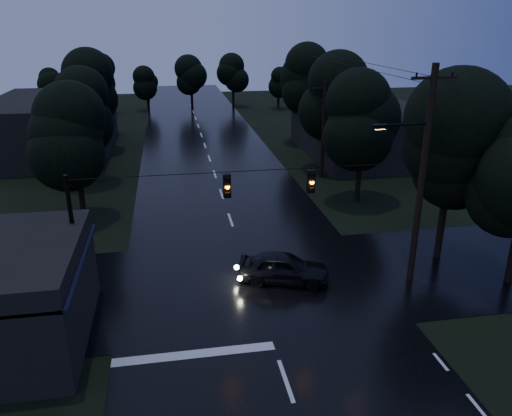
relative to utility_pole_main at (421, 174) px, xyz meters
name	(u,v)px	position (x,y,z in m)	size (l,w,h in m)	color
main_road	(215,174)	(-7.41, 19.00, -5.26)	(12.00, 120.00, 0.02)	black
cross_street	(252,283)	(-7.41, 1.00, -5.26)	(60.00, 9.00, 0.02)	black
building_far_right	(363,131)	(6.59, 23.00, -3.06)	(10.00, 14.00, 4.40)	black
building_far_left	(53,126)	(-21.41, 29.00, -2.76)	(10.00, 16.00, 5.00)	black
utility_pole_main	(421,174)	(0.00, 0.00, 0.00)	(3.50, 0.30, 10.00)	black
utility_pole_far	(324,128)	(0.89, 17.00, -1.38)	(2.00, 0.30, 7.50)	black
anchor_pole_left	(75,245)	(-14.91, 0.00, -2.26)	(0.18, 0.18, 6.00)	black
span_signals	(269,183)	(-6.85, -0.01, -0.01)	(15.00, 0.37, 1.12)	black
tree_corner_near	(452,145)	(2.59, 2.00, 0.74)	(4.48, 4.48, 9.44)	black
tree_left_a	(74,136)	(-16.41, 11.00, -0.02)	(3.92, 3.92, 8.26)	black
tree_left_b	(82,108)	(-17.01, 19.00, 0.36)	(4.20, 4.20, 8.85)	black
tree_left_c	(91,86)	(-17.61, 29.00, 0.74)	(4.48, 4.48, 9.44)	black
tree_right_a	(363,119)	(1.59, 11.00, 0.36)	(4.20, 4.20, 8.85)	black
tree_right_b	(333,96)	(2.19, 19.00, 0.74)	(4.48, 4.48, 9.44)	black
tree_right_c	(307,78)	(2.79, 29.00, 1.11)	(4.76, 4.76, 10.03)	black
car	(284,268)	(-5.91, 0.86, -4.53)	(1.72, 4.27, 1.45)	black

